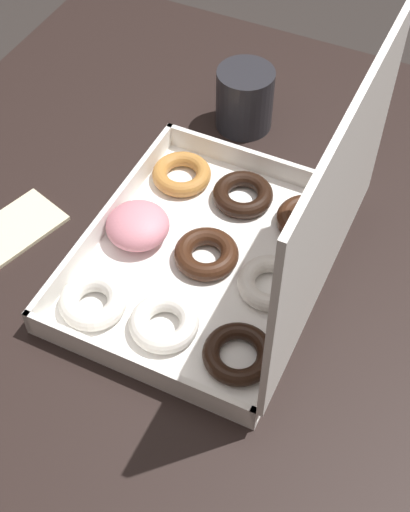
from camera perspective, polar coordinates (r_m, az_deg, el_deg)
ground_plane at (r=1.60m, az=0.78°, el=-15.68°), size 8.00×8.00×0.00m
dining_table at (r=1.06m, az=1.14°, el=-1.98°), size 1.01×1.03×0.72m
donut_box at (r=0.90m, az=1.90°, el=0.88°), size 0.39×0.31×0.33m
coffee_mug at (r=1.12m, az=3.20°, el=12.52°), size 0.09×0.09×0.10m
paper_napkin at (r=1.03m, az=-14.98°, el=2.11°), size 0.15×0.12×0.01m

